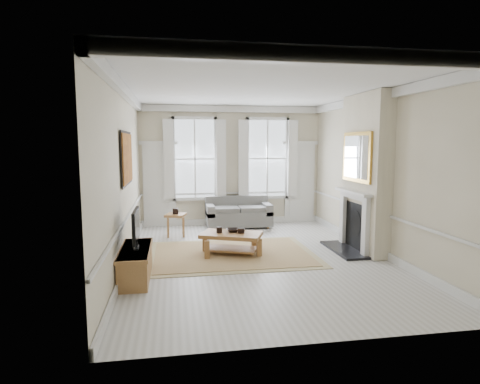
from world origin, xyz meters
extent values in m
plane|color=#B7B5AD|center=(0.00, 0.00, 0.00)|extent=(7.20, 7.20, 0.00)
plane|color=white|center=(0.00, 0.00, 3.40)|extent=(7.20, 7.20, 0.00)
plane|color=beige|center=(0.00, 3.60, 1.70)|extent=(5.20, 0.00, 5.20)
plane|color=beige|center=(-2.60, 0.00, 1.70)|extent=(0.00, 7.20, 7.20)
plane|color=beige|center=(2.60, 0.00, 1.70)|extent=(0.00, 7.20, 7.20)
cube|color=silver|center=(-2.05, 3.56, 1.15)|extent=(0.90, 0.08, 2.30)
cube|color=silver|center=(2.05, 3.56, 1.15)|extent=(0.90, 0.08, 2.30)
cube|color=#B56B1F|center=(-2.56, 0.30, 2.05)|extent=(0.05, 1.66, 1.06)
cube|color=beige|center=(2.43, 0.20, 1.70)|extent=(0.35, 1.70, 3.38)
cube|color=black|center=(2.00, 0.20, 0.03)|extent=(0.55, 1.50, 0.05)
cube|color=silver|center=(2.20, -0.35, 0.57)|extent=(0.10, 0.18, 1.15)
cube|color=silver|center=(2.20, 0.75, 0.57)|extent=(0.10, 0.18, 1.15)
cube|color=silver|center=(2.15, 0.20, 1.30)|extent=(0.20, 1.45, 0.06)
cube|color=black|center=(2.25, 0.20, 0.55)|extent=(0.02, 0.92, 1.00)
cube|color=gold|center=(2.21, 0.20, 2.05)|extent=(0.06, 1.26, 1.06)
cube|color=slate|center=(0.12, 3.05, 0.26)|extent=(1.80, 0.88, 0.41)
cube|color=slate|center=(0.12, 3.39, 0.63)|extent=(1.80, 0.20, 0.44)
cube|color=slate|center=(-0.68, 3.05, 0.51)|extent=(0.20, 0.88, 0.30)
cube|color=slate|center=(0.92, 3.05, 0.51)|extent=(0.20, 0.88, 0.30)
cylinder|color=brown|center=(-0.66, 2.73, 0.04)|extent=(0.06, 0.06, 0.08)
cylinder|color=brown|center=(0.90, 3.37, 0.04)|extent=(0.06, 0.06, 0.08)
cube|color=brown|center=(-1.63, 2.25, 0.54)|extent=(0.58, 0.58, 0.06)
cube|color=brown|center=(-1.81, 2.07, 0.25)|extent=(0.05, 0.05, 0.51)
cube|color=brown|center=(-1.44, 2.07, 0.25)|extent=(0.05, 0.05, 0.51)
cube|color=brown|center=(-1.81, 2.43, 0.25)|extent=(0.05, 0.05, 0.51)
cube|color=brown|center=(-1.44, 2.43, 0.25)|extent=(0.05, 0.05, 0.51)
cube|color=#A48154|center=(-0.48, 0.33, 0.01)|extent=(3.50, 2.60, 0.02)
cube|color=brown|center=(-0.48, 0.33, 0.43)|extent=(1.42, 1.14, 0.08)
cube|color=brown|center=(-1.00, 0.07, 0.19)|extent=(0.10, 0.10, 0.39)
cube|color=brown|center=(0.04, 0.07, 0.19)|extent=(0.10, 0.10, 0.39)
cube|color=brown|center=(-1.00, 0.59, 0.19)|extent=(0.10, 0.10, 0.39)
cube|color=brown|center=(0.04, 0.59, 0.19)|extent=(0.10, 0.10, 0.39)
cylinder|color=black|center=(-0.73, 0.38, 0.53)|extent=(0.13, 0.13, 0.13)
cylinder|color=black|center=(-0.28, 0.28, 0.52)|extent=(0.15, 0.15, 0.10)
imported|color=black|center=(-0.43, 0.43, 0.50)|extent=(0.28, 0.28, 0.07)
cube|color=brown|center=(-2.34, -0.89, 0.27)|extent=(0.48, 1.50, 0.53)
cube|color=black|center=(-2.32, -0.89, 0.55)|extent=(0.08, 0.30, 0.03)
cube|color=black|center=(-2.32, -0.89, 0.94)|extent=(0.05, 0.90, 0.55)
cube|color=black|center=(-2.29, -0.89, 0.94)|extent=(0.01, 0.83, 0.50)
camera|label=1|loc=(-1.67, -7.86, 2.35)|focal=30.00mm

